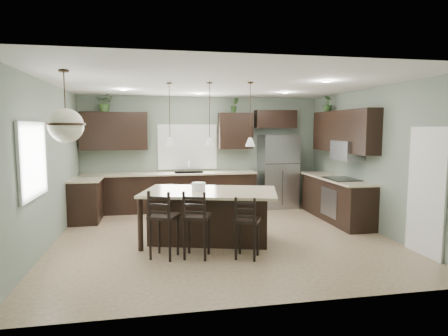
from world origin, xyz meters
The scene contains 33 objects.
ground centered at (0.00, 0.00, 0.00)m, with size 6.00×6.00×0.00m, color #9E8466.
pantry_door centered at (2.98, -1.55, 1.02)m, with size 0.04×0.82×2.04m, color white.
window_back centered at (-0.40, 2.73, 1.55)m, with size 1.35×0.02×1.00m, color white.
window_left centered at (-2.98, -0.80, 1.55)m, with size 0.02×1.10×1.00m, color white.
left_return_cabs centered at (-2.70, 1.70, 0.45)m, with size 0.60×0.90×0.90m, color black.
left_return_countertop centered at (-2.68, 1.70, 0.92)m, with size 0.66×0.96×0.04m, color beige.
back_lower_cabs centered at (-0.85, 2.45, 0.45)m, with size 4.20×0.60×0.90m, color black.
back_countertop centered at (-0.85, 2.43, 0.92)m, with size 4.20×0.66×0.04m, color beige.
sink_inset centered at (-0.40, 2.43, 0.94)m, with size 0.70×0.45×0.01m, color gray.
faucet centered at (-0.40, 2.40, 1.08)m, with size 0.02×0.02×0.28m, color silver.
back_upper_left centered at (-2.15, 2.58, 1.95)m, with size 1.55×0.34×0.90m, color black.
back_upper_right centered at (0.80, 2.58, 1.95)m, with size 0.85×0.34×0.90m, color black.
fridge_header centered at (1.85, 2.58, 2.25)m, with size 1.05×0.34×0.45m, color black.
right_lower_cabs centered at (2.70, 0.87, 0.45)m, with size 0.60×2.35×0.90m, color black.
right_countertop centered at (2.68, 0.87, 0.92)m, with size 0.66×2.35×0.04m, color beige.
cooktop centered at (2.68, 0.60, 0.94)m, with size 0.58×0.75×0.02m, color black.
wall_oven_front centered at (2.40, 0.60, 0.45)m, with size 0.01×0.72×0.60m, color gray.
right_upper_cabs centered at (2.83, 0.87, 1.95)m, with size 0.34×2.35×0.90m, color black.
microwave centered at (2.78, 0.60, 1.55)m, with size 0.40×0.75×0.40m, color gray.
refrigerator centered at (1.87, 2.39, 0.93)m, with size 0.90×0.74×1.85m, color #9A9AA2.
kitchen_island centered at (-0.27, -0.24, 0.46)m, with size 2.30×1.31×0.92m, color black.
serving_dish centered at (-0.47, -0.19, 0.99)m, with size 0.24×0.24×0.14m, color white.
bar_stool_left centered at (-1.10, -0.93, 0.54)m, with size 0.40×0.40×1.08m, color black.
bar_stool_center centered at (-0.60, -1.01, 0.54)m, with size 0.40×0.40×1.07m, color black.
bar_stool_right centered at (0.17, -1.18, 0.49)m, with size 0.37×0.37×0.99m, color black.
pendant_left centered at (-0.95, -0.06, 2.25)m, with size 0.17×0.17×1.10m, color white, non-canonical shape.
pendant_center centered at (-0.27, -0.24, 2.25)m, with size 0.17×0.17×1.10m, color silver, non-canonical shape.
pendant_right centered at (0.40, -0.43, 2.25)m, with size 0.17×0.17×1.10m, color white, non-canonical shape.
chandelier centered at (-2.40, -1.23, 2.31)m, with size 0.51×0.51×0.98m, color beige, non-canonical shape.
plant_back_left centered at (-2.33, 2.55, 2.62)m, with size 0.40×0.34×0.44m, color #345425.
plant_back_right centered at (0.77, 2.55, 2.59)m, with size 0.20×0.17×0.37m, color #2E4C21.
plant_right_wall centered at (2.80, 1.61, 2.59)m, with size 0.21×0.21×0.38m, color #2A481F.
room_shell centered at (0.00, 0.00, 1.70)m, with size 6.00×6.00×6.00m.
Camera 1 is at (-1.22, -6.67, 2.01)m, focal length 30.00 mm.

